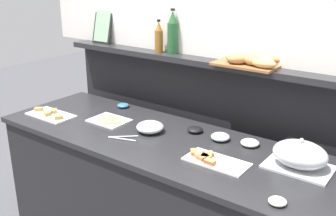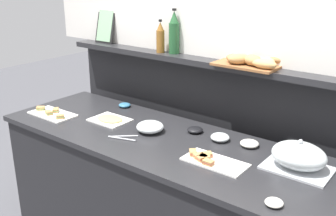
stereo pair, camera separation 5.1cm
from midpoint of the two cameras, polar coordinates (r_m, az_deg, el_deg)
The scene contains 17 objects.
buffet_counter at distance 2.66m, azimuth -0.37°, elevation -13.32°, with size 2.28×0.76×0.90m.
back_ledge_unit at distance 2.95m, azimuth 6.27°, elevation -4.71°, with size 2.44×0.22×1.32m.
sandwich_platter_front at distance 2.94m, azimuth -15.89°, elevation -0.77°, with size 0.35×0.19×0.04m.
sandwich_platter_side at distance 2.17m, azimuth 6.78°, elevation -7.48°, with size 0.35×0.17×0.04m.
cold_cuts_platter at distance 2.75m, azimuth -7.86°, elevation -1.65°, with size 0.26×0.20×0.02m.
serving_cloche at distance 2.17m, azimuth 18.98°, elevation -6.67°, with size 0.34×0.24×0.17m.
glass_bowl_large at distance 2.43m, azimuth 8.11°, elevation -4.24°, with size 0.12×0.12×0.05m.
glass_bowl_medium at distance 2.53m, azimuth -2.03°, elevation -2.80°, with size 0.18×0.18×0.07m.
condiment_bowl_dark at distance 1.86m, azimuth 15.83°, elevation -13.00°, with size 0.08×0.08×0.03m, color silver.
condiment_bowl_cream at distance 2.38m, azimuth 12.27°, elevation -5.03°, with size 0.11×0.11×0.04m, color silver.
condiment_bowl_teal at distance 2.53m, azimuth 4.49°, elevation -3.16°, with size 0.10×0.10×0.04m, color black.
condiment_bowl_red at distance 3.00m, azimuth -5.79°, elevation 0.42°, with size 0.09×0.09×0.03m, color teal.
serving_tongs at distance 2.46m, azimuth -6.08°, elevation -4.24°, with size 0.18×0.13×0.01m.
vinegar_bottle_amber at distance 2.89m, azimuth -0.59°, elevation 10.07°, with size 0.06×0.06×0.24m.
wine_bottle_green at distance 2.85m, azimuth 1.41°, elevation 10.70°, with size 0.08×0.08×0.32m.
bread_basket at distance 2.52m, azimuth 12.33°, elevation 6.68°, with size 0.42×0.26×0.08m.
framed_picture at distance 3.31m, azimuth -8.59°, elevation 11.62°, with size 0.19×0.08×0.27m.
Camera 2 is at (1.40, -1.75, 1.89)m, focal length 42.25 mm.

